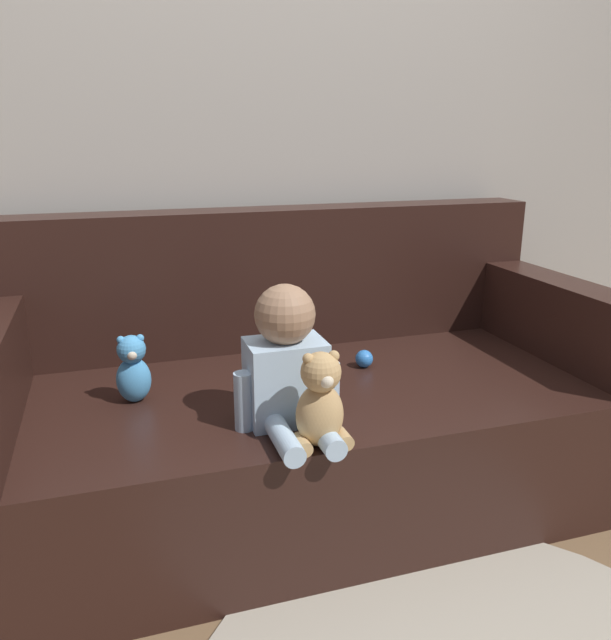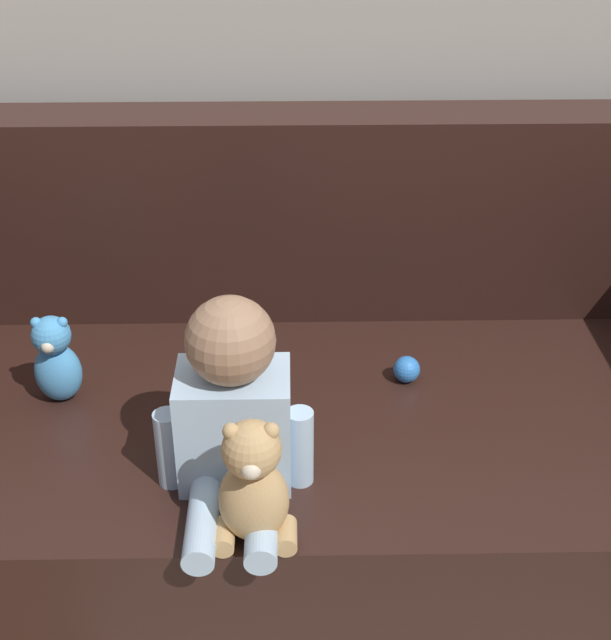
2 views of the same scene
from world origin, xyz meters
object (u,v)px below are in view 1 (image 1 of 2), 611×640
couch (301,402)px  teddy_bear_brown (320,403)px  plush_toy_side (133,369)px  person_baby (287,366)px  toy_ball (364,359)px

couch → teddy_bear_brown: 0.57m
teddy_bear_brown → plush_toy_side: teddy_bear_brown is taller
couch → teddy_bear_brown: couch is taller
person_baby → plush_toy_side: bearing=145.5°
person_baby → toy_ball: person_baby is taller
person_baby → toy_ball: size_ratio=6.43×
person_baby → teddy_bear_brown: (0.04, -0.16, -0.05)m
person_baby → teddy_bear_brown: size_ratio=1.51×
couch → toy_ball: 0.27m
couch → person_baby: bearing=-112.8°
couch → toy_ball: (0.22, -0.02, 0.14)m
teddy_bear_brown → toy_ball: bearing=56.0°
plush_toy_side → teddy_bear_brown: bearing=-44.6°
couch → teddy_bear_brown: bearing=-101.7°
plush_toy_side → toy_ball: size_ratio=3.46×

